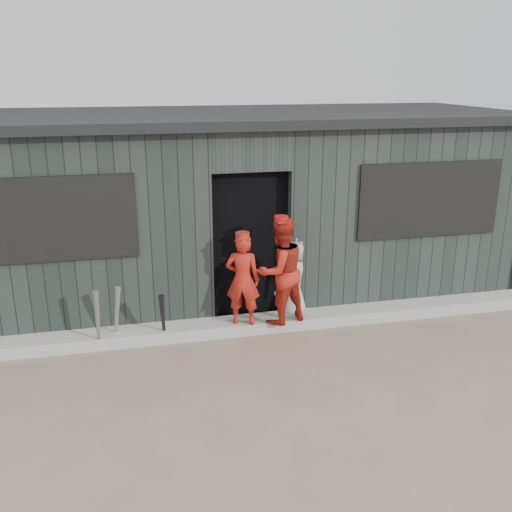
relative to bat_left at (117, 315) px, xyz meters
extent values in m
plane|color=#756051|center=(1.72, -1.74, -0.40)|extent=(80.00, 80.00, 0.00)
cube|color=#A2A39D|center=(1.72, 0.08, -0.33)|extent=(8.00, 0.36, 0.15)
cone|color=#95969D|center=(0.00, 0.00, 0.00)|extent=(0.17, 0.34, 0.81)
cone|color=gray|center=(-0.22, -0.11, 0.00)|extent=(0.10, 0.17, 0.80)
cone|color=black|center=(0.54, -0.07, -0.06)|extent=(0.10, 0.30, 0.68)
imported|color=#B52116|center=(1.53, -0.02, 0.33)|extent=(0.49, 0.40, 1.16)
imported|color=#B02315|center=(2.00, -0.06, 0.42)|extent=(0.79, 0.70, 1.35)
imported|color=#AAAAAA|center=(2.30, 0.34, 0.15)|extent=(0.64, 0.54, 1.11)
cube|color=black|center=(1.72, 1.76, 0.80)|extent=(7.60, 2.70, 2.20)
cube|color=#282F2C|center=(-0.53, 0.36, 0.85)|extent=(3.50, 0.20, 2.50)
cube|color=#2C3432|center=(3.97, 0.36, 0.85)|extent=(3.50, 0.20, 2.50)
cube|color=#2C3532|center=(1.72, 0.36, 1.85)|extent=(1.00, 0.20, 0.50)
cube|color=#29302E|center=(5.62, 1.76, 0.85)|extent=(0.20, 3.00, 2.50)
cube|color=#2B3330|center=(1.72, 3.16, 0.85)|extent=(8.00, 0.20, 2.50)
cube|color=black|center=(1.72, 1.76, 2.16)|extent=(8.30, 3.30, 0.12)
cube|color=black|center=(-0.68, 0.24, 1.15)|extent=(2.00, 0.04, 1.00)
cube|color=black|center=(4.12, 0.24, 1.15)|extent=(2.00, 0.04, 1.00)
cube|color=black|center=(1.54, 0.89, 0.95)|extent=(0.22, 0.22, 0.83)
cube|color=black|center=(1.70, 0.99, 0.90)|extent=(0.24, 0.20, 0.89)
camera|label=1|loc=(0.23, -6.45, 2.76)|focal=40.00mm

